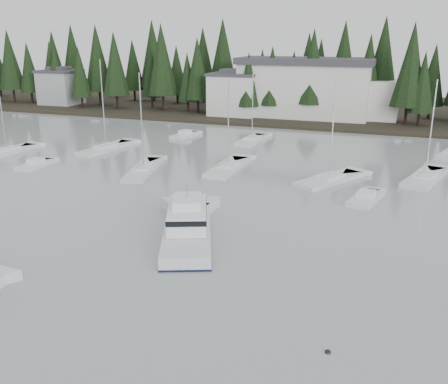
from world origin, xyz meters
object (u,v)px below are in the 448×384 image
(harbor_inn, at_px, (316,89))
(sailboat_9, at_px, (252,141))
(sailboat_6, at_px, (228,169))
(sailboat_10, at_px, (425,179))
(runabout_1, at_px, (365,200))
(sailboat_7, at_px, (144,171))
(sailboat_8, at_px, (329,181))
(cabin_cruiser_center, at_px, (188,229))
(runabout_0, at_px, (36,166))
(house_far_west, at_px, (60,86))
(sailboat_0, at_px, (7,153))
(sailboat_1, at_px, (106,149))
(house_west, at_px, (234,93))
(runabout_3, at_px, (185,136))

(harbor_inn, bearing_deg, sailboat_9, -101.65)
(sailboat_6, bearing_deg, sailboat_10, -81.88)
(harbor_inn, bearing_deg, runabout_1, -74.04)
(harbor_inn, height_order, sailboat_7, sailboat_7)
(sailboat_9, bearing_deg, sailboat_8, -138.39)
(sailboat_9, relative_size, runabout_1, 1.93)
(harbor_inn, xyz_separation_m, sailboat_6, (-2.89, -40.98, -5.72))
(sailboat_6, height_order, sailboat_8, sailboat_8)
(cabin_cruiser_center, bearing_deg, runabout_0, 39.80)
(house_far_west, xyz_separation_m, sailboat_0, (22.98, -42.01, -4.32))
(sailboat_1, bearing_deg, house_west, -6.56)
(runabout_0, bearing_deg, sailboat_6, -73.75)
(sailboat_1, height_order, runabout_3, sailboat_1)
(sailboat_7, height_order, runabout_1, sailboat_7)
(harbor_inn, bearing_deg, cabin_cruiser_center, -88.89)
(house_far_west, relative_size, sailboat_0, 0.58)
(runabout_3, bearing_deg, harbor_inn, -22.29)
(sailboat_7, distance_m, runabout_1, 25.66)
(house_far_west, distance_m, sailboat_6, 67.25)
(harbor_inn, bearing_deg, house_west, -167.48)
(house_far_west, relative_size, harbor_inn, 0.29)
(sailboat_6, distance_m, runabout_1, 17.87)
(house_far_west, bearing_deg, sailboat_9, -23.83)
(house_far_west, distance_m, sailboat_8, 78.03)
(harbor_inn, relative_size, sailboat_6, 2.59)
(harbor_inn, xyz_separation_m, sailboat_9, (-5.02, -24.32, -5.71))
(house_west, bearing_deg, sailboat_8, -57.90)
(house_west, relative_size, runabout_3, 1.59)
(sailboat_7, bearing_deg, house_far_west, 31.61)
(sailboat_7, xyz_separation_m, sailboat_9, (6.89, 21.06, 0.01))
(sailboat_9, bearing_deg, harbor_inn, -8.81)
(house_west, height_order, sailboat_6, sailboat_6)
(sailboat_1, relative_size, runabout_0, 2.39)
(runabout_3, bearing_deg, sailboat_6, -130.37)
(sailboat_1, distance_m, sailboat_7, 13.61)
(sailboat_6, xyz_separation_m, sailboat_8, (12.21, -1.18, 0.00))
(sailboat_0, height_order, sailboat_8, sailboat_0)
(sailboat_6, bearing_deg, house_west, 17.68)
(sailboat_0, distance_m, sailboat_10, 53.58)
(harbor_inn, distance_m, sailboat_6, 41.48)
(cabin_cruiser_center, xyz_separation_m, runabout_0, (-26.60, 14.18, -0.62))
(cabin_cruiser_center, xyz_separation_m, sailboat_1, (-23.74, 25.16, -0.69))
(sailboat_7, xyz_separation_m, runabout_1, (25.55, -2.35, 0.07))
(sailboat_8, relative_size, runabout_3, 1.91)
(sailboat_8, relative_size, runabout_1, 1.89)
(sailboat_9, xyz_separation_m, runabout_3, (-11.10, 0.07, 0.07))
(cabin_cruiser_center, distance_m, runabout_0, 30.15)
(cabin_cruiser_center, distance_m, sailboat_1, 34.60)
(runabout_0, relative_size, runabout_3, 0.90)
(sailboat_0, xyz_separation_m, sailboat_10, (53.29, 5.61, -0.03))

